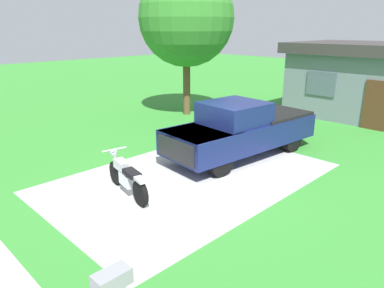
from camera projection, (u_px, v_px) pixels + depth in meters
name	position (u px, v px, depth m)	size (l,w,h in m)	color
ground_plane	(191.00, 177.00, 10.50)	(80.00, 80.00, 0.00)	#33862F
driveway_pad	(191.00, 177.00, 10.50)	(5.28, 8.17, 0.01)	#ADADAD
motorcycle	(127.00, 177.00, 9.34)	(2.19, 0.79, 1.09)	black
pickup_truck	(243.00, 128.00, 12.06)	(2.50, 5.77, 1.90)	black
shade_tree	(186.00, 18.00, 16.81)	(4.53, 4.53, 6.88)	brown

